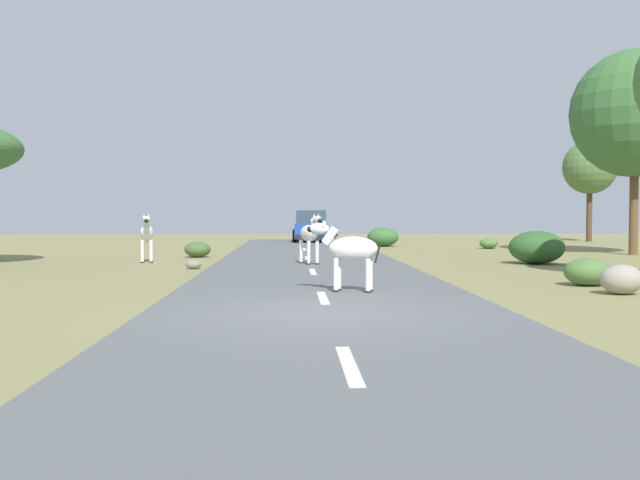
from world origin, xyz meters
name	(u,v)px	position (x,y,z in m)	size (l,w,h in m)	color
ground_plane	(318,316)	(0.00, 0.00, 0.00)	(90.00, 90.00, 0.00)	olive
road	(329,314)	(0.18, 0.00, 0.03)	(6.00, 64.00, 0.05)	#56595B
lane_markings	(332,322)	(0.18, -1.00, 0.05)	(0.16, 56.00, 0.01)	silver
zebra_0	(310,234)	(0.18, 10.94, 0.99)	(0.79, 1.61, 1.57)	silver
zebra_1	(349,249)	(0.75, 3.03, 0.92)	(1.50, 0.70, 1.45)	silver
zebra_2	(147,234)	(-5.19, 12.61, 0.96)	(0.64, 1.69, 1.61)	silver
car_0	(311,227)	(0.74, 29.02, 0.85)	(2.10, 4.38, 1.74)	#1E479E
tree_0	(635,114)	(13.04, 16.29, 5.51)	(4.98, 4.98, 8.01)	brown
tree_1	(590,168)	(16.75, 29.30, 4.23)	(3.07, 3.07, 5.80)	#4C3823
bush_0	(198,250)	(-3.86, 15.35, 0.29)	(0.97, 0.87, 0.58)	#425B2D
bush_1	(383,237)	(4.12, 23.74, 0.46)	(1.54, 1.39, 0.92)	#386633
bush_2	(587,272)	(6.28, 4.49, 0.31)	(1.04, 0.94, 0.63)	#4C7038
bush_3	(537,247)	(7.51, 11.42, 0.53)	(1.78, 1.60, 1.07)	#2D5628
bush_4	(489,243)	(8.68, 21.24, 0.25)	(0.83, 0.75, 0.50)	#4C7038
rock_0	(193,264)	(-3.27, 9.74, 0.14)	(0.47, 0.33, 0.27)	gray
rock_1	(622,279)	(6.25, 2.74, 0.30)	(0.86, 0.70, 0.61)	gray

